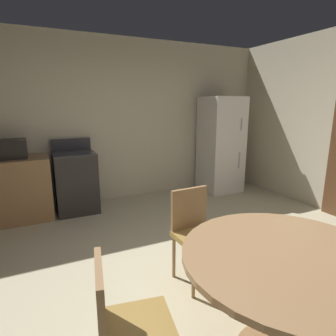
{
  "coord_description": "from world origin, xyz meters",
  "views": [
    {
      "loc": [
        -1.11,
        -1.9,
        1.64
      ],
      "look_at": [
        0.26,
        1.02,
        0.89
      ],
      "focal_mm": 29.82,
      "sensor_mm": 36.0,
      "label": 1
    }
  ],
  "objects_px": {
    "chair_west": "(124,325)",
    "dining_table": "(286,276)",
    "oven_range": "(76,182)",
    "chair_north": "(195,229)",
    "refrigerator": "(221,145)",
    "microwave": "(9,149)"
  },
  "relations": [
    {
      "from": "dining_table",
      "to": "chair_west",
      "type": "height_order",
      "value": "chair_west"
    },
    {
      "from": "microwave",
      "to": "dining_table",
      "type": "distance_m",
      "value": 3.7
    },
    {
      "from": "refrigerator",
      "to": "chair_west",
      "type": "xyz_separation_m",
      "value": [
        -2.78,
        -3.06,
        -0.38
      ]
    },
    {
      "from": "dining_table",
      "to": "chair_north",
      "type": "height_order",
      "value": "chair_north"
    },
    {
      "from": "oven_range",
      "to": "chair_west",
      "type": "height_order",
      "value": "oven_range"
    },
    {
      "from": "microwave",
      "to": "chair_west",
      "type": "distance_m",
      "value": 3.23
    },
    {
      "from": "oven_range",
      "to": "chair_west",
      "type": "distance_m",
      "value": 3.12
    },
    {
      "from": "refrigerator",
      "to": "microwave",
      "type": "height_order",
      "value": "refrigerator"
    },
    {
      "from": "oven_range",
      "to": "chair_north",
      "type": "bearing_deg",
      "value": -71.17
    },
    {
      "from": "dining_table",
      "to": "chair_north",
      "type": "bearing_deg",
      "value": 93.21
    },
    {
      "from": "refrigerator",
      "to": "microwave",
      "type": "xyz_separation_m",
      "value": [
        -3.48,
        0.05,
        0.15
      ]
    },
    {
      "from": "refrigerator",
      "to": "chair_north",
      "type": "distance_m",
      "value": 2.93
    },
    {
      "from": "oven_range",
      "to": "chair_west",
      "type": "xyz_separation_m",
      "value": [
        -0.15,
        -3.11,
        0.03
      ]
    },
    {
      "from": "oven_range",
      "to": "refrigerator",
      "type": "relative_size",
      "value": 0.62
    },
    {
      "from": "refrigerator",
      "to": "chair_north",
      "type": "relative_size",
      "value": 2.02
    },
    {
      "from": "dining_table",
      "to": "chair_west",
      "type": "xyz_separation_m",
      "value": [
        -0.98,
        0.16,
        -0.11
      ]
    },
    {
      "from": "chair_west",
      "to": "dining_table",
      "type": "bearing_deg",
      "value": 0.0
    },
    {
      "from": "refrigerator",
      "to": "dining_table",
      "type": "bearing_deg",
      "value": -119.21
    },
    {
      "from": "refrigerator",
      "to": "dining_table",
      "type": "distance_m",
      "value": 3.7
    },
    {
      "from": "oven_range",
      "to": "chair_north",
      "type": "xyz_separation_m",
      "value": [
        0.78,
        -2.29,
        0.03
      ]
    },
    {
      "from": "microwave",
      "to": "chair_north",
      "type": "distance_m",
      "value": 2.85
    },
    {
      "from": "chair_west",
      "to": "microwave",
      "type": "bearing_deg",
      "value": 112.06
    }
  ]
}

